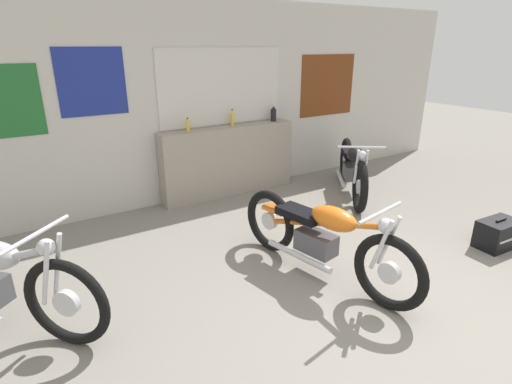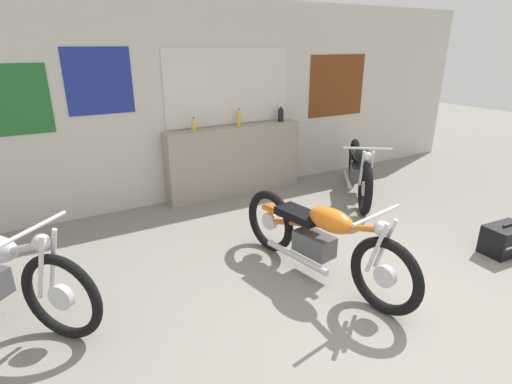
# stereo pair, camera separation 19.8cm
# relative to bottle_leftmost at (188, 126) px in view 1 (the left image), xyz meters

# --- Properties ---
(ground_plane) EXTENTS (24.00, 24.00, 0.00)m
(ground_plane) POSITION_rel_bottle_leftmost_xyz_m (0.48, -3.46, -1.13)
(ground_plane) COLOR gray
(wall_back) EXTENTS (10.00, 0.07, 2.80)m
(wall_back) POSITION_rel_bottle_leftmost_xyz_m (0.49, 0.20, 0.28)
(wall_back) COLOR beige
(wall_back) RESTS_ON ground_plane
(sill_counter) EXTENTS (2.14, 0.28, 1.04)m
(sill_counter) POSITION_rel_bottle_leftmost_xyz_m (0.65, 0.02, -0.61)
(sill_counter) COLOR gray
(sill_counter) RESTS_ON ground_plane
(bottle_leftmost) EXTENTS (0.06, 0.06, 0.20)m
(bottle_leftmost) POSITION_rel_bottle_leftmost_xyz_m (0.00, 0.00, 0.00)
(bottle_leftmost) COLOR gold
(bottle_leftmost) RESTS_ON sill_counter
(bottle_left_center) EXTENTS (0.06, 0.06, 0.25)m
(bottle_left_center) POSITION_rel_bottle_leftmost_xyz_m (0.74, 0.05, 0.02)
(bottle_left_center) COLOR gold
(bottle_left_center) RESTS_ON sill_counter
(bottle_center) EXTENTS (0.09, 0.09, 0.26)m
(bottle_center) POSITION_rel_bottle_leftmost_xyz_m (1.47, 0.04, 0.03)
(bottle_center) COLOR black
(bottle_center) RESTS_ON sill_counter
(motorcycle_black) EXTENTS (1.35, 1.76, 0.90)m
(motorcycle_black) POSITION_rel_bottle_leftmost_xyz_m (2.22, -1.01, -0.71)
(motorcycle_black) COLOR black
(motorcycle_black) RESTS_ON ground_plane
(motorcycle_orange) EXTENTS (0.69, 2.14, 0.88)m
(motorcycle_orange) POSITION_rel_bottle_leftmost_xyz_m (0.27, -2.52, -0.71)
(motorcycle_orange) COLOR black
(motorcycle_orange) RESTS_ON ground_plane
(hard_case_black) EXTENTS (0.50, 0.34, 0.35)m
(hard_case_black) POSITION_rel_bottle_leftmost_xyz_m (2.37, -3.16, -0.97)
(hard_case_black) COLOR black
(hard_case_black) RESTS_ON ground_plane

